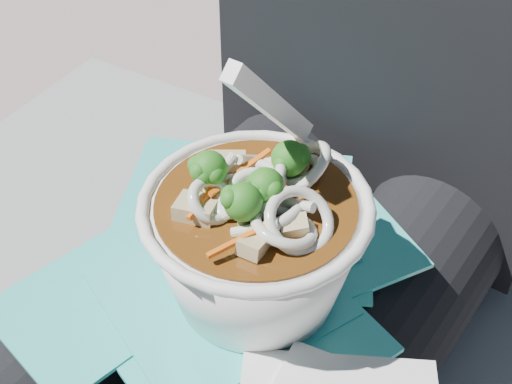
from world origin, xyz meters
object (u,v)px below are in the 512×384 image
Objects in this scene: lap at (220,355)px; person_body at (282,262)px; udon_bowl at (256,236)px; plastic_bag at (237,266)px.

lap is 0.49× the size of person_body.
person_body is at bearing 90.00° from lap.
lap is at bearing -145.71° from udon_bowl.
plastic_bag is 0.07m from udon_bowl.
lap is 0.15m from udon_bowl.
person_body reaches higher than plastic_bag.
plastic_bag is at bearing 152.30° from udon_bowl.
udon_bowl is (0.02, 0.02, 0.14)m from lap.
lap is 0.09m from plastic_bag.
udon_bowl is (0.03, -0.02, 0.06)m from plastic_bag.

